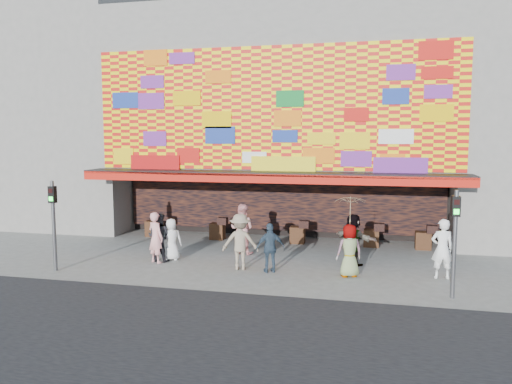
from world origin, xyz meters
TOP-DOWN VIEW (x-y plane):
  - ground at (0.00, 0.00)m, footprint 90.00×90.00m
  - road_strip at (0.00, -6.50)m, footprint 30.00×8.00m
  - shop_building at (0.00, 8.18)m, footprint 15.20×9.40m
  - neighbor_left at (-13.00, 8.00)m, footprint 11.00×8.00m
  - signal_left at (-6.20, -1.50)m, footprint 0.22×0.20m
  - signal_right at (6.20, -1.50)m, footprint 0.22×0.20m
  - ped_a at (-3.01, 0.73)m, footprint 0.87×0.73m
  - ped_b at (-3.40, 0.27)m, footprint 0.78×0.69m
  - ped_c at (-3.39, 0.50)m, footprint 0.89×0.72m
  - ped_d at (-0.28, 0.08)m, footprint 1.32×0.92m
  - ped_e at (0.78, -0.06)m, footprint 1.03×0.76m
  - ped_f at (3.39, 1.53)m, footprint 1.67×1.37m
  - ped_g at (3.32, -0.00)m, footprint 0.97×0.83m
  - ped_h at (6.16, 0.46)m, footprint 0.76×0.56m
  - ped_i at (-0.80, 2.28)m, footprint 1.02×0.84m
  - parasol at (3.32, -0.00)m, footprint 0.99×1.01m

SIDE VIEW (x-z plane):
  - ground at x=0.00m, z-range 0.00..0.00m
  - road_strip at x=0.00m, z-range 0.00..0.02m
  - ped_a at x=-3.01m, z-range 0.00..1.51m
  - ped_e at x=0.78m, z-range 0.00..1.63m
  - ped_g at x=3.32m, z-range 0.00..1.68m
  - ped_c at x=-3.39m, z-range 0.00..1.74m
  - ped_f at x=3.39m, z-range 0.00..1.79m
  - ped_b at x=-3.40m, z-range 0.00..1.80m
  - ped_d at x=-0.28m, z-range 0.00..1.88m
  - ped_h at x=6.16m, z-range 0.00..1.89m
  - ped_i at x=-0.80m, z-range 0.00..1.90m
  - signal_left at x=-6.20m, z-range 0.36..3.36m
  - signal_right at x=6.20m, z-range 0.36..3.36m
  - parasol at x=3.32m, z-range 1.22..3.05m
  - shop_building at x=0.00m, z-range 0.23..10.23m
  - neighbor_left at x=-13.00m, z-range 0.00..12.00m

